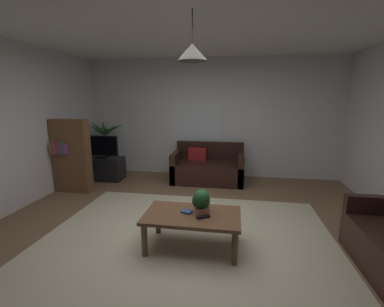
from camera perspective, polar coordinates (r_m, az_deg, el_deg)
floor at (r=3.61m, az=-0.82°, el=-17.69°), size 5.74×5.79×0.02m
rug at (r=3.44m, az=-1.44°, el=-19.11°), size 3.73×3.18×0.01m
wall_back at (r=6.06m, az=4.09°, el=7.69°), size 5.86×0.06×2.67m
ceiling at (r=3.27m, az=-0.97°, el=27.94°), size 5.74×5.79×0.02m
window_pane at (r=6.08m, az=0.66°, el=6.31°), size 1.09×0.01×1.04m
couch_under_window at (r=5.72m, az=3.49°, el=-3.34°), size 1.51×0.86×0.82m
coffee_table at (r=3.21m, az=0.05°, el=-14.08°), size 1.14×0.66×0.43m
book_on_table_0 at (r=3.21m, az=-1.19°, el=-12.57°), size 0.14×0.12×0.03m
remote_on_table_0 at (r=3.09m, az=2.46°, el=-13.65°), size 0.16×0.13×0.02m
potted_plant_on_table at (r=3.14m, az=2.05°, el=-10.22°), size 0.22×0.24×0.30m
tv_stand at (r=6.17m, az=-18.85°, el=-3.07°), size 0.90×0.44×0.50m
tv at (r=6.05m, az=-19.26°, el=1.45°), size 0.78×0.16×0.49m
potted_palm_corner at (r=6.56m, az=-18.27°, el=0.98°), size 0.88×0.85×1.31m
bookshelf_corner at (r=5.49m, az=-24.84°, el=-0.44°), size 0.70×0.31×1.40m
pendant_lamp at (r=2.92m, az=0.06°, el=21.21°), size 0.33×0.33×0.51m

